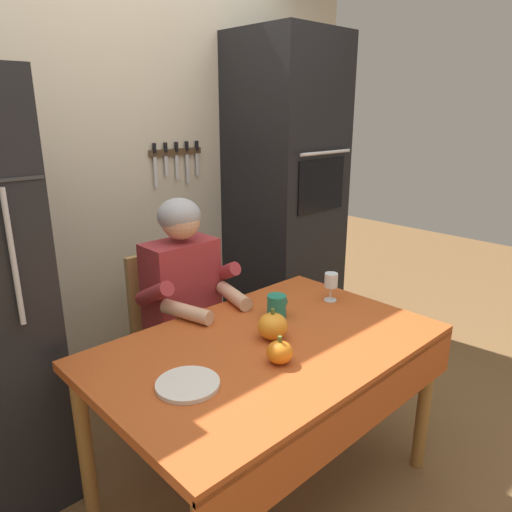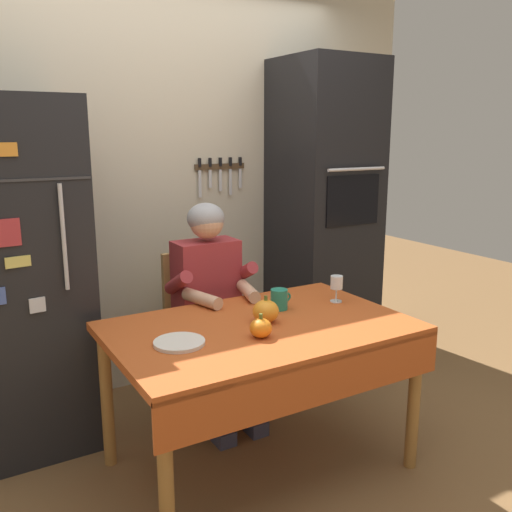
# 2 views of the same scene
# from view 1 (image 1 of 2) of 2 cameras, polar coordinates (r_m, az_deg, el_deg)

# --- Properties ---
(ground_plane) EXTENTS (10.00, 10.00, 0.00)m
(ground_plane) POSITION_cam_1_polar(r_m,az_deg,el_deg) (2.35, 3.21, -27.34)
(ground_plane) COLOR brown
(ground_plane) RESTS_ON ground
(back_wall_assembly) EXTENTS (3.70, 0.13, 2.60)m
(back_wall_assembly) POSITION_cam_1_polar(r_m,az_deg,el_deg) (2.82, -16.22, 9.46)
(back_wall_assembly) COLOR beige
(back_wall_assembly) RESTS_ON ground
(wall_oven) EXTENTS (0.60, 0.64, 2.10)m
(wall_oven) POSITION_cam_1_polar(r_m,az_deg,el_deg) (3.18, 3.46, 6.38)
(wall_oven) COLOR black
(wall_oven) RESTS_ON ground
(dining_table) EXTENTS (1.40, 0.90, 0.74)m
(dining_table) POSITION_cam_1_polar(r_m,az_deg,el_deg) (1.99, 1.90, -12.66)
(dining_table) COLOR #9E6B33
(dining_table) RESTS_ON ground
(chair_behind_person) EXTENTS (0.40, 0.40, 0.93)m
(chair_behind_person) POSITION_cam_1_polar(r_m,az_deg,el_deg) (2.63, -10.16, -8.70)
(chair_behind_person) COLOR tan
(chair_behind_person) RESTS_ON ground
(seated_person) EXTENTS (0.47, 0.55, 1.25)m
(seated_person) POSITION_cam_1_polar(r_m,az_deg,el_deg) (2.39, -7.92, -5.34)
(seated_person) COLOR #38384C
(seated_person) RESTS_ON ground
(coffee_mug) EXTENTS (0.12, 0.09, 0.10)m
(coffee_mug) POSITION_cam_1_polar(r_m,az_deg,el_deg) (2.17, 2.51, -6.03)
(coffee_mug) COLOR #237F66
(coffee_mug) RESTS_ON dining_table
(wine_glass) EXTENTS (0.06, 0.06, 0.14)m
(wine_glass) POSITION_cam_1_polar(r_m,az_deg,el_deg) (2.36, 8.99, -3.07)
(wine_glass) COLOR white
(wine_glass) RESTS_ON dining_table
(pumpkin_large) EXTENTS (0.10, 0.10, 0.11)m
(pumpkin_large) POSITION_cam_1_polar(r_m,az_deg,el_deg) (1.81, 2.86, -11.45)
(pumpkin_large) COLOR orange
(pumpkin_large) RESTS_ON dining_table
(pumpkin_medium) EXTENTS (0.13, 0.13, 0.13)m
(pumpkin_medium) POSITION_cam_1_polar(r_m,az_deg,el_deg) (1.98, 2.00, -8.40)
(pumpkin_medium) COLOR orange
(pumpkin_medium) RESTS_ON dining_table
(serving_tray) EXTENTS (0.22, 0.22, 0.02)m
(serving_tray) POSITION_cam_1_polar(r_m,az_deg,el_deg) (1.70, -8.19, -14.99)
(serving_tray) COLOR silver
(serving_tray) RESTS_ON dining_table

